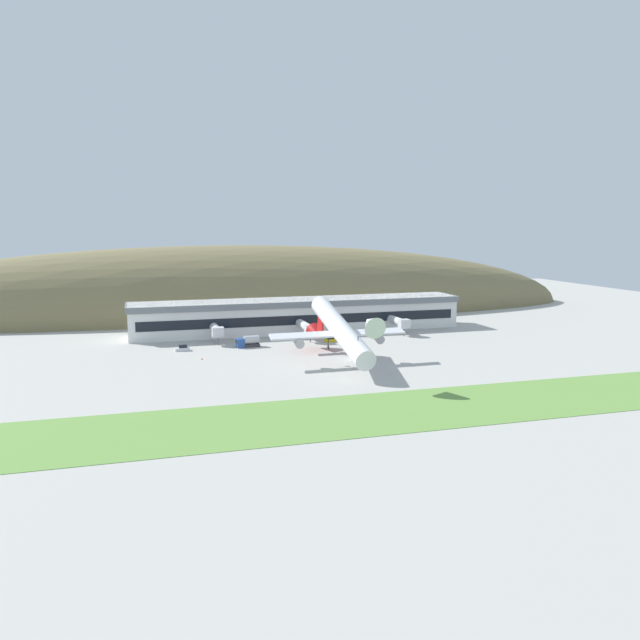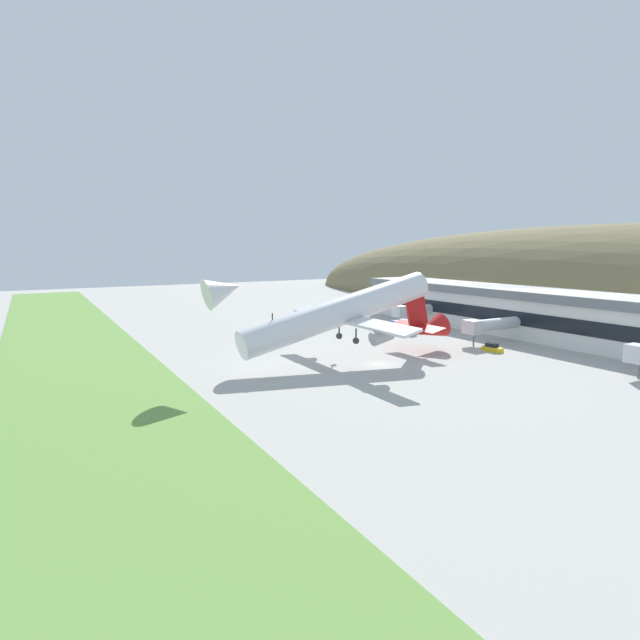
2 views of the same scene
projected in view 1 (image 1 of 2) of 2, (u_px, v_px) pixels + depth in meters
name	position (u px, v px, depth m)	size (l,w,h in m)	color
ground_plane	(351.00, 360.00, 165.52)	(410.08, 410.08, 0.00)	#ADAAA3
grass_strip_foreground	(428.00, 408.00, 121.84)	(369.07, 25.82, 0.08)	#669342
hill_backdrop	(225.00, 313.00, 253.93)	(310.50, 65.28, 54.78)	olive
terminal_building	(299.00, 313.00, 209.34)	(111.34, 15.93, 10.87)	white
jetway_0	(216.00, 330.00, 188.17)	(3.38, 11.82, 5.43)	silver
jetway_1	(306.00, 327.00, 194.24)	(3.38, 15.08, 5.43)	silver
jetway_2	(399.00, 322.00, 204.28)	(3.38, 12.81, 5.43)	silver
cargo_airplane	(339.00, 330.00, 158.48)	(35.75, 49.62, 15.85)	silver
service_car_0	(331.00, 340.00, 190.69)	(4.12, 2.08, 1.66)	gold
service_car_1	(182.00, 348.00, 177.26)	(4.12, 1.89, 1.58)	silver
fuel_truck	(248.00, 342.00, 182.45)	(6.95, 2.87, 3.33)	#264C99
traffic_cone_0	(202.00, 359.00, 165.54)	(0.52, 0.52, 0.58)	orange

